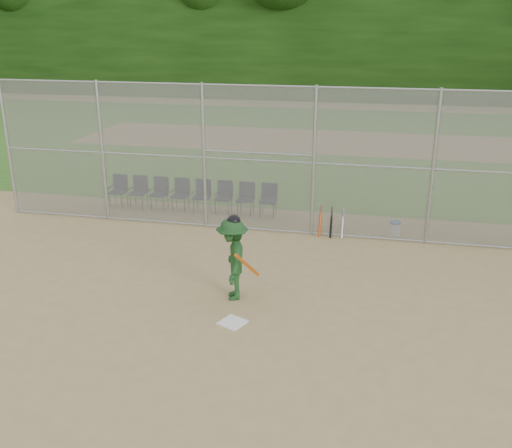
% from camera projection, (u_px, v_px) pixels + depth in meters
% --- Properties ---
extents(ground, '(100.00, 100.00, 0.00)m').
position_uv_depth(ground, '(229.00, 318.00, 11.16)').
color(ground, tan).
rests_on(ground, ground).
extents(grass_strip, '(100.00, 100.00, 0.00)m').
position_uv_depth(grass_strip, '(324.00, 141.00, 27.73)').
color(grass_strip, '#356C20').
rests_on(grass_strip, ground).
extents(dirt_patch_far, '(24.00, 24.00, 0.00)m').
position_uv_depth(dirt_patch_far, '(324.00, 141.00, 27.72)').
color(dirt_patch_far, tan).
rests_on(dirt_patch_far, ground).
extents(backstop_fence, '(16.09, 0.09, 4.00)m').
position_uv_depth(backstop_fence, '(276.00, 159.00, 15.07)').
color(backstop_fence, gray).
rests_on(backstop_fence, ground).
extents(treeline, '(81.00, 60.00, 11.00)m').
position_uv_depth(treeline, '(333.00, 22.00, 27.73)').
color(treeline, black).
rests_on(treeline, ground).
extents(home_plate, '(0.61, 0.61, 0.02)m').
position_uv_depth(home_plate, '(233.00, 322.00, 10.99)').
color(home_plate, white).
rests_on(home_plate, ground).
extents(batter_at_plate, '(1.07, 1.32, 1.84)m').
position_uv_depth(batter_at_plate, '(233.00, 258.00, 11.72)').
color(batter_at_plate, '#1B451D').
rests_on(batter_at_plate, ground).
extents(water_cooler, '(0.31, 0.31, 0.39)m').
position_uv_depth(water_cooler, '(395.00, 228.00, 15.45)').
color(water_cooler, white).
rests_on(water_cooler, ground).
extents(spare_bats, '(0.66, 0.32, 0.84)m').
position_uv_depth(spare_bats, '(331.00, 222.00, 15.29)').
color(spare_bats, '#D84C14').
rests_on(spare_bats, ground).
extents(chair_0, '(0.54, 0.52, 0.96)m').
position_uv_depth(chair_0, '(118.00, 191.00, 17.88)').
color(chair_0, black).
rests_on(chair_0, ground).
extents(chair_1, '(0.54, 0.52, 0.96)m').
position_uv_depth(chair_1, '(138.00, 192.00, 17.74)').
color(chair_1, black).
rests_on(chair_1, ground).
extents(chair_2, '(0.54, 0.52, 0.96)m').
position_uv_depth(chair_2, '(159.00, 194.00, 17.61)').
color(chair_2, black).
rests_on(chair_2, ground).
extents(chair_3, '(0.54, 0.52, 0.96)m').
position_uv_depth(chair_3, '(180.00, 195.00, 17.47)').
color(chair_3, black).
rests_on(chair_3, ground).
extents(chair_4, '(0.54, 0.52, 0.96)m').
position_uv_depth(chair_4, '(202.00, 196.00, 17.33)').
color(chair_4, black).
rests_on(chair_4, ground).
extents(chair_5, '(0.54, 0.52, 0.96)m').
position_uv_depth(chair_5, '(223.00, 198.00, 17.19)').
color(chair_5, black).
rests_on(chair_5, ground).
extents(chair_6, '(0.54, 0.52, 0.96)m').
position_uv_depth(chair_6, '(246.00, 199.00, 17.05)').
color(chair_6, black).
rests_on(chair_6, ground).
extents(chair_7, '(0.54, 0.52, 0.96)m').
position_uv_depth(chair_7, '(268.00, 201.00, 16.91)').
color(chair_7, black).
rests_on(chair_7, ground).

